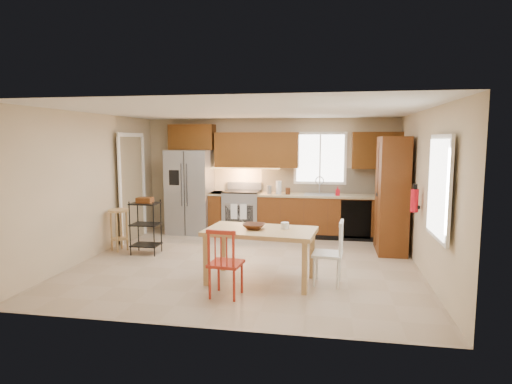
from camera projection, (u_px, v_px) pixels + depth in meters
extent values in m
plane|color=tan|center=(247.00, 263.00, 7.10)|extent=(5.50, 5.50, 0.00)
cube|color=silver|center=(247.00, 111.00, 6.80)|extent=(5.50, 5.00, 0.02)
cube|color=#CCB793|center=(269.00, 176.00, 9.40)|extent=(5.50, 0.02, 2.50)
cube|color=#CCB793|center=(201.00, 215.00, 4.51)|extent=(5.50, 0.02, 2.50)
cube|color=#CCB793|center=(92.00, 186.00, 7.43)|extent=(0.02, 5.00, 2.50)
cube|color=#CCB793|center=(425.00, 192.00, 6.48)|extent=(0.02, 5.00, 2.50)
cube|color=gray|center=(190.00, 192.00, 9.36)|extent=(0.92, 0.75, 1.82)
cube|color=gray|center=(242.00, 213.00, 9.28)|extent=(0.76, 0.63, 0.92)
cube|color=#592810|center=(218.00, 213.00, 9.39)|extent=(0.30, 0.60, 0.90)
cube|color=#592810|center=(328.00, 216.00, 8.98)|extent=(2.92, 0.60, 0.90)
cube|color=black|center=(356.00, 219.00, 8.60)|extent=(0.60, 0.02, 0.78)
cube|color=beige|center=(329.00, 180.00, 9.17)|extent=(2.92, 0.03, 0.55)
cube|color=#5B320F|center=(192.00, 137.00, 9.42)|extent=(1.00, 0.35, 0.55)
cube|color=#5B320F|center=(257.00, 150.00, 9.20)|extent=(1.80, 0.35, 0.75)
cube|color=#5B320F|center=(377.00, 150.00, 8.77)|extent=(1.00, 0.35, 0.75)
cube|color=white|center=(320.00, 158.00, 9.14)|extent=(1.12, 0.04, 1.12)
cube|color=gray|center=(319.00, 196.00, 8.96)|extent=(0.62, 0.46, 0.16)
cube|color=#FFBF66|center=(243.00, 168.00, 9.27)|extent=(1.60, 0.30, 0.01)
imported|color=red|center=(338.00, 191.00, 8.78)|extent=(0.09, 0.09, 0.19)
cylinder|color=silver|center=(279.00, 187.00, 9.04)|extent=(0.12, 0.12, 0.28)
cylinder|color=gray|center=(269.00, 190.00, 9.08)|extent=(0.11, 0.11, 0.18)
cylinder|color=#512915|center=(288.00, 191.00, 8.98)|extent=(0.10, 0.10, 0.14)
cube|color=#592810|center=(392.00, 195.00, 7.73)|extent=(0.50, 0.95, 2.10)
cylinder|color=red|center=(414.00, 201.00, 6.66)|extent=(0.12, 0.12, 0.36)
cube|color=white|center=(439.00, 187.00, 5.34)|extent=(0.04, 1.02, 1.32)
cube|color=#8C7A59|center=(131.00, 189.00, 8.71)|extent=(0.04, 0.95, 2.10)
imported|color=#512915|center=(254.00, 229.00, 6.13)|extent=(0.34, 0.34, 0.08)
cylinder|color=silver|center=(285.00, 227.00, 6.14)|extent=(0.12, 0.12, 0.13)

